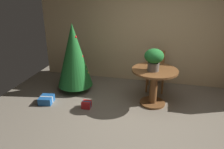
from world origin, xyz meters
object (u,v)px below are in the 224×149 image
Objects in this scene: flower_vase at (154,58)px; gift_box_red at (87,104)px; wooden_chair_far at (156,68)px; holiday_tree at (74,55)px; gift_box_blue at (46,100)px; round_dining_table at (154,81)px.

flower_vase is 2.43× the size of gift_box_red.
holiday_tree is (-1.85, -0.57, 0.35)m from wooden_chair_far.
holiday_tree reaches higher than gift_box_blue.
round_dining_table is 5.11× the size of gift_box_red.
wooden_chair_far is (0.00, 0.81, -0.01)m from round_dining_table.
wooden_chair_far is at bearing 44.96° from gift_box_red.
wooden_chair_far is at bearing 17.07° from holiday_tree.
flower_vase is at bearing -111.88° from round_dining_table.
wooden_chair_far reaches higher than gift_box_red.
holiday_tree reaches higher than wooden_chair_far.
holiday_tree is at bearing -162.93° from wooden_chair_far.
gift_box_red is at bearing -53.63° from holiday_tree.
gift_box_red is at bearing -159.22° from round_dining_table.
holiday_tree reaches higher than flower_vase.
wooden_chair_far is (0.03, 0.89, -0.52)m from flower_vase.
gift_box_blue is 0.90m from gift_box_red.
holiday_tree is (-1.82, 0.32, -0.18)m from flower_vase.
round_dining_table is 1.89m from holiday_tree.
holiday_tree is (-1.85, 0.24, 0.34)m from round_dining_table.
round_dining_table is at bearing 68.12° from flower_vase.
holiday_tree is at bearing 170.05° from flower_vase.
gift_box_blue is (-2.18, -0.43, -0.97)m from flower_vase.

